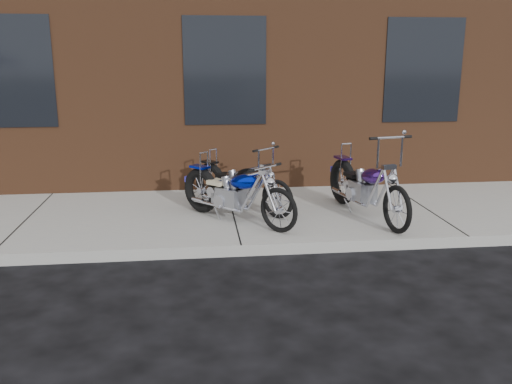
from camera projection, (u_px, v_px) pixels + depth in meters
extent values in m
plane|color=black|center=(241.00, 257.00, 6.79)|extent=(120.00, 120.00, 0.00)
cube|color=#9C9C9C|center=(233.00, 217.00, 8.22)|extent=(22.00, 3.00, 0.15)
torus|color=black|center=(347.00, 184.00, 8.47)|extent=(0.28, 0.73, 0.72)
torus|color=black|center=(403.00, 212.00, 7.03)|extent=(0.20, 0.65, 0.65)
cube|color=gray|center=(367.00, 194.00, 7.88)|extent=(0.36, 0.45, 0.30)
ellipsoid|color=#401B78|center=(378.00, 178.00, 7.55)|extent=(0.37, 0.59, 0.31)
cube|color=black|center=(359.00, 177.00, 8.07)|extent=(0.29, 0.32, 0.06)
cylinder|color=silver|center=(399.00, 190.00, 7.08)|extent=(0.10, 0.29, 0.54)
cylinder|color=silver|center=(397.00, 139.00, 7.04)|extent=(0.54, 0.14, 0.03)
cylinder|color=silver|center=(350.00, 161.00, 8.30)|extent=(0.03, 0.03, 0.48)
cylinder|color=silver|center=(367.00, 198.00, 8.15)|extent=(0.23, 0.89, 0.05)
torus|color=black|center=(208.00, 192.00, 8.03)|extent=(0.56, 0.59, 0.68)
torus|color=black|center=(287.00, 212.00, 7.11)|extent=(0.47, 0.49, 0.61)
cube|color=gray|center=(238.00, 199.00, 7.65)|extent=(0.45, 0.46, 0.28)
ellipsoid|color=#0416AC|center=(252.00, 183.00, 7.42)|extent=(0.53, 0.55, 0.29)
cube|color=beige|center=(225.00, 184.00, 7.76)|extent=(0.35, 0.35, 0.06)
cylinder|color=silver|center=(280.00, 192.00, 7.12)|extent=(0.21, 0.23, 0.51)
cylinder|color=silver|center=(273.00, 169.00, 7.12)|extent=(0.40, 0.37, 0.03)
cylinder|color=silver|center=(211.00, 169.00, 7.90)|extent=(0.03, 0.03, 0.45)
cylinder|color=silver|center=(233.00, 203.00, 7.90)|extent=(0.61, 0.65, 0.05)
torus|color=black|center=(216.00, 184.00, 8.63)|extent=(0.52, 0.56, 0.64)
torus|color=black|center=(285.00, 201.00, 7.75)|extent=(0.43, 0.47, 0.58)
cube|color=gray|center=(242.00, 190.00, 8.27)|extent=(0.42, 0.43, 0.27)
ellipsoid|color=black|center=(255.00, 176.00, 8.05)|extent=(0.50, 0.52, 0.27)
cube|color=black|center=(231.00, 177.00, 8.38)|extent=(0.32, 0.33, 0.05)
cylinder|color=silver|center=(279.00, 184.00, 7.76)|extent=(0.20, 0.21, 0.48)
cylinder|color=silver|center=(273.00, 150.00, 7.72)|extent=(0.38, 0.35, 0.03)
cylinder|color=silver|center=(219.00, 164.00, 8.51)|extent=(0.03, 0.03, 0.43)
cylinder|color=silver|center=(238.00, 194.00, 8.50)|extent=(0.57, 0.62, 0.04)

